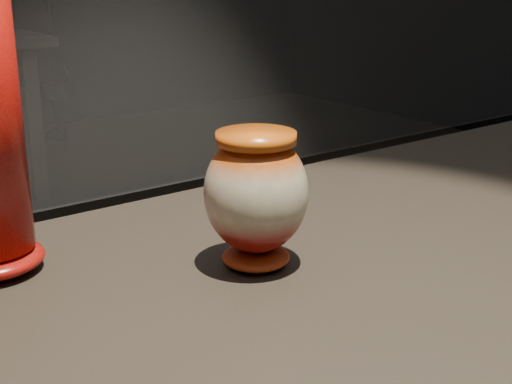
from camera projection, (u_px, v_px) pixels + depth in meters
main_vase at (256, 194)px, 0.91m from camera, size 0.18×0.18×0.18m
visitor at (30, 23)px, 5.00m from camera, size 0.76×0.67×1.75m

